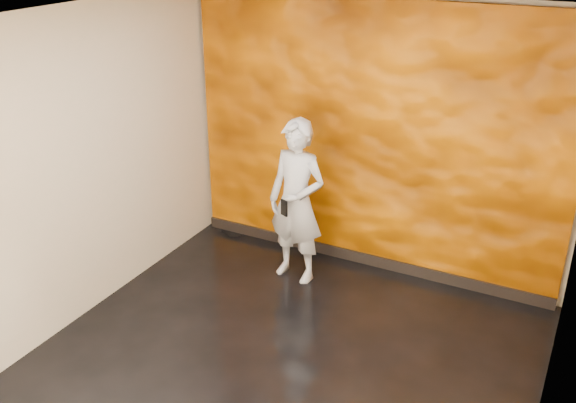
{
  "coord_description": "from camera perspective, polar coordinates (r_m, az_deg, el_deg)",
  "views": [
    {
      "loc": [
        2.05,
        -3.82,
        3.46
      ],
      "look_at": [
        -0.44,
        1.0,
        1.01
      ],
      "focal_mm": 40.0,
      "sensor_mm": 36.0,
      "label": 1
    }
  ],
  "objects": [
    {
      "name": "room",
      "position": [
        4.8,
        -0.78,
        -1.11
      ],
      "size": [
        4.02,
        4.02,
        2.81
      ],
      "color": "black",
      "rests_on": "ground"
    },
    {
      "name": "phone",
      "position": [
        6.13,
        -0.35,
        -0.57
      ],
      "size": [
        0.09,
        0.05,
        0.16
      ],
      "primitive_type": "cube",
      "rotation": [
        0.0,
        0.0,
        -0.43
      ],
      "color": "black",
      "rests_on": "man"
    },
    {
      "name": "feature_wall",
      "position": [
        6.47,
        7.46,
        5.38
      ],
      "size": [
        3.9,
        0.06,
        2.75
      ],
      "primitive_type": "cube",
      "color": "orange",
      "rests_on": "ground"
    },
    {
      "name": "baseboard",
      "position": [
        6.98,
        6.76,
        -5.02
      ],
      "size": [
        3.9,
        0.04,
        0.12
      ],
      "primitive_type": "cube",
      "color": "black",
      "rests_on": "ground"
    },
    {
      "name": "man",
      "position": [
        6.35,
        0.78,
        -0.02
      ],
      "size": [
        0.66,
        0.47,
        1.68
      ],
      "primitive_type": "imported",
      "rotation": [
        0.0,
        0.0,
        -0.11
      ],
      "color": "#A0A4AF",
      "rests_on": "ground"
    }
  ]
}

